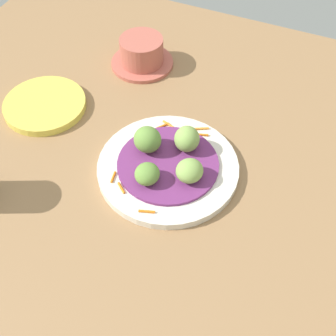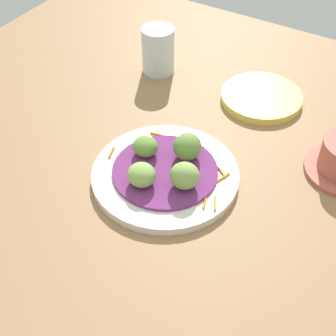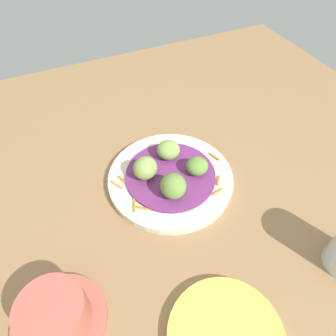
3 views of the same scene
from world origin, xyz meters
The scene contains 10 objects.
table_surface centered at (0.00, 0.00, 1.00)cm, with size 110.00×110.00×2.00cm, color #936D47.
main_plate centered at (-4.76, 3.29, 2.72)cm, with size 24.03×24.03×1.44cm, color silver.
cabbage_bed centered at (-4.76, 3.29, 3.72)cm, with size 17.21×17.21×0.56cm, color #702D6B.
carrot_garnish centered at (-7.05, 1.39, 3.64)cm, with size 21.67×11.48×0.40cm.
guac_scoop_left centered at (-9.21, 4.83, 6.19)cm, with size 4.61×4.32×4.38cm, color #84A851.
guac_scoop_center centered at (-6.30, -1.16, 6.29)cm, with size 4.75×4.57×4.57cm, color olive.
guac_scoop_right centered at (-0.30, 1.75, 5.64)cm, with size 4.04×4.22×3.28cm, color olive.
guac_scoop_back centered at (-3.22, 7.75, 5.79)cm, with size 4.58×4.38×3.58cm, color #84A851.
side_plate_small centered at (-9.58, -24.72, 2.73)cm, with size 15.74×15.74×1.46cm, color #E0CC4C.
terracotta_bowl centered at (-29.31, -13.47, 4.77)cm, with size 13.07×13.07×6.21cm.
Camera 1 is at (40.64, 23.29, 62.19)cm, focal length 48.74 mm.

